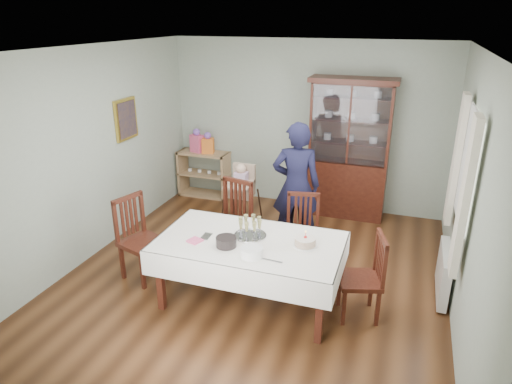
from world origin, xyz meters
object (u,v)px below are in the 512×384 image
at_px(chair_end_left, 143,254).
at_px(chair_end_right, 360,292).
at_px(china_cabinet, 349,147).
at_px(high_chair, 241,204).
at_px(chair_far_right, 301,247).
at_px(gift_bag_orange, 208,144).
at_px(sideboard, 204,174).
at_px(woman, 296,186).
at_px(champagne_tray, 250,231).
at_px(birthday_cake, 305,242).
at_px(dining_table, 250,271).
at_px(gift_bag_pink, 197,142).
at_px(chair_far_left, 230,236).

height_order(chair_end_left, chair_end_right, chair_end_left).
bearing_deg(china_cabinet, high_chair, -142.00).
distance_m(chair_far_right, chair_end_right, 1.15).
bearing_deg(gift_bag_orange, sideboard, 169.10).
relative_size(woman, champagne_tray, 4.89).
relative_size(chair_end_left, gift_bag_orange, 2.80).
distance_m(sideboard, champagne_tray, 3.29).
bearing_deg(birthday_cake, high_chair, 129.49).
bearing_deg(champagne_tray, chair_end_right, 1.57).
xyz_separation_m(china_cabinet, chair_far_right, (-0.28, -1.85, -0.84)).
xyz_separation_m(dining_table, gift_bag_pink, (-1.97, 2.78, 0.60)).
xyz_separation_m(sideboard, chair_far_left, (1.28, -1.95, -0.09)).
bearing_deg(high_chair, dining_table, -65.56).
distance_m(dining_table, champagne_tray, 0.46).
height_order(dining_table, woman, woman).
bearing_deg(chair_end_left, high_chair, -4.46).
height_order(birthday_cake, gift_bag_pink, gift_bag_pink).
distance_m(dining_table, sideboard, 3.36).
xyz_separation_m(chair_far_left, gift_bag_pink, (-1.39, 1.93, 0.67)).
distance_m(chair_end_left, high_chair, 1.77).
height_order(dining_table, gift_bag_orange, gift_bag_orange).
height_order(china_cabinet, chair_far_right, china_cabinet).
xyz_separation_m(dining_table, chair_end_left, (-1.41, 0.07, -0.08)).
xyz_separation_m(woman, high_chair, (-0.88, 0.22, -0.48)).
distance_m(china_cabinet, woman, 1.42).
relative_size(dining_table, chair_far_right, 2.11).
height_order(chair_end_left, gift_bag_pink, gift_bag_pink).
distance_m(china_cabinet, chair_far_left, 2.42).
xyz_separation_m(dining_table, chair_far_left, (-0.58, 0.85, -0.07)).
distance_m(sideboard, chair_far_left, 2.33).
distance_m(birthday_cake, gift_bag_orange, 3.58).
height_order(sideboard, chair_far_left, chair_far_left).
height_order(woman, birthday_cake, woman).
xyz_separation_m(chair_end_left, birthday_cake, (2.01, 0.01, 0.50)).
relative_size(dining_table, champagne_tray, 5.57).
relative_size(birthday_cake, gift_bag_orange, 0.71).
bearing_deg(chair_far_left, chair_end_right, -8.52).
height_order(woman, champagne_tray, woman).
bearing_deg(chair_end_right, high_chair, -146.03).
xyz_separation_m(chair_far_left, gift_bag_orange, (-1.18, 1.93, 0.65)).
distance_m(chair_far_left, chair_end_left, 1.14).
xyz_separation_m(chair_end_right, gift_bag_orange, (-2.95, 2.64, 0.68)).
bearing_deg(chair_end_left, chair_end_right, -70.60).
bearing_deg(chair_end_right, china_cabinet, 174.82).
distance_m(chair_far_right, gift_bag_pink, 3.06).
height_order(dining_table, chair_end_left, chair_end_left).
bearing_deg(china_cabinet, chair_end_left, -127.11).
bearing_deg(gift_bag_pink, woman, -31.81).
bearing_deg(chair_far_right, chair_end_left, -165.51).
relative_size(dining_table, chair_end_left, 1.96).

